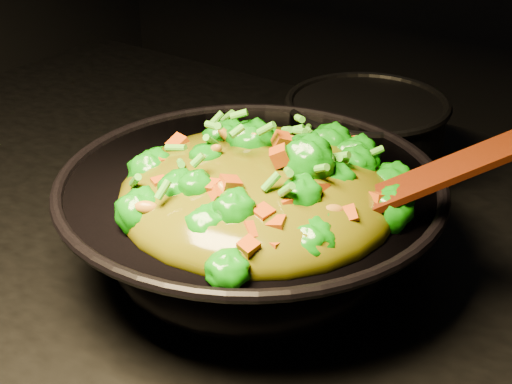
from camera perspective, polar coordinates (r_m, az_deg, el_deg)
The scene contains 4 objects.
wok at distance 0.81m, azimuth -0.41°, elevation -2.66°, with size 0.38×0.38×0.11m, color black, non-canonical shape.
stir_fry at distance 0.73m, azimuth 0.15°, elevation 2.53°, with size 0.27×0.27×0.09m, color #117A08, non-canonical shape.
spatula at distance 0.72m, azimuth 12.09°, elevation 0.82°, with size 0.25×0.04×0.01m, color #3C1203.
back_pot at distance 1.01m, azimuth 7.92°, elevation 3.74°, with size 0.20×0.20×0.11m, color black.
Camera 1 is at (0.52, -0.60, 1.38)m, focal length 55.00 mm.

